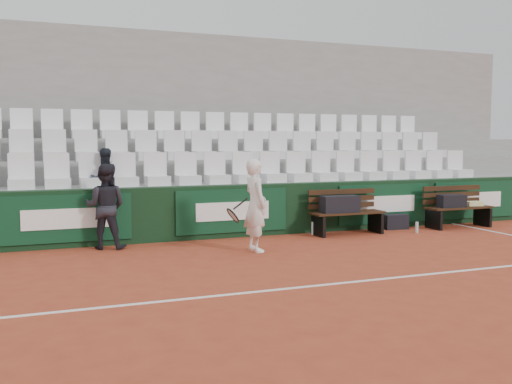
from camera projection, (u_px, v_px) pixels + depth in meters
The scene contains 21 objects.
ground at pixel (343, 283), 7.37m from camera, with size 80.00×80.00×0.00m, color #A53E25.
court_baseline at pixel (343, 283), 7.37m from camera, with size 18.00×0.06×0.01m, color white.
back_barrier at pixel (243, 210), 11.06m from camera, with size 18.00×0.34×1.00m.
grandstand_tier_front at pixel (229, 207), 11.62m from camera, with size 18.00×0.95×1.00m, color gray.
grandstand_tier_mid at pixel (215, 192), 12.49m from camera, with size 18.00×0.95×1.45m, color gray.
grandstand_tier_back at pixel (203, 179), 13.35m from camera, with size 18.00×0.95×1.90m, color gray.
grandstand_rear_wall at pixel (196, 127), 13.82m from camera, with size 18.00×0.30×4.40m, color gray.
seat_row_front at pixel (232, 168), 11.39m from camera, with size 11.90×0.44×0.63m, color white.
seat_row_mid at pixel (217, 145), 12.23m from camera, with size 11.90×0.44×0.63m, color silver.
seat_row_back at pixel (205, 125), 13.07m from camera, with size 11.90×0.44×0.63m, color white.
bench_left at pixel (348, 223), 11.28m from camera, with size 1.50×0.56×0.45m, color #341D0F.
bench_right at pixel (459, 217), 12.18m from camera, with size 1.50×0.56×0.45m, color #331D0F.
sports_bag_left at pixel (340, 204), 11.18m from camera, with size 0.75×0.32×0.32m, color black.
sports_bag_right at pixel (452, 201), 12.04m from camera, with size 0.57×0.27×0.27m, color black.
towel at pixel (474, 204), 12.33m from camera, with size 0.34×0.25×0.09m, color beige.
sports_bag_ground at pixel (395, 222), 12.00m from camera, with size 0.50×0.31×0.31m, color black.
water_bottle_near at pixel (313, 228), 11.23m from camera, with size 0.07×0.07×0.26m, color silver.
water_bottle_far at pixel (417, 227), 11.46m from camera, with size 0.06×0.06×0.22m, color silver.
tennis_player at pixel (255, 205), 9.49m from camera, with size 0.70×0.59×1.55m.
ball_kid at pixel (106, 206), 9.72m from camera, with size 0.71×0.55×1.46m, color black.
spectator_c at pixel (104, 155), 10.52m from camera, with size 0.56×0.44×1.16m, color #1C212B.
Camera 1 is at (-3.68, -6.34, 1.82)m, focal length 40.00 mm.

